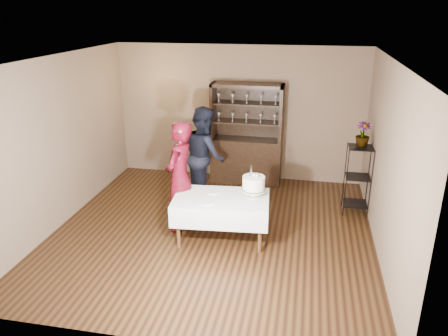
{
  "coord_description": "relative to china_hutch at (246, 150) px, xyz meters",
  "views": [
    {
      "loc": [
        1.37,
        -6.04,
        3.41
      ],
      "look_at": [
        0.16,
        0.1,
        1.06
      ],
      "focal_mm": 35.0,
      "sensor_mm": 36.0,
      "label": 1
    }
  ],
  "objects": [
    {
      "name": "plant_etagere",
      "position": [
        2.08,
        -1.05,
        -0.01
      ],
      "size": [
        0.42,
        0.42,
        1.2
      ],
      "color": "black",
      "rests_on": "floor"
    },
    {
      "name": "plate_near",
      "position": [
        -0.19,
        -2.69,
        0.05
      ],
      "size": [
        0.21,
        0.21,
        0.01
      ],
      "primitive_type": "cylinder",
      "rotation": [
        0.0,
        0.0,
        -0.07
      ],
      "color": "white",
      "rests_on": "cake_table"
    },
    {
      "name": "ceiling",
      "position": [
        -0.2,
        -2.25,
        2.04
      ],
      "size": [
        5.0,
        5.0,
        0.0
      ],
      "primitive_type": "plane",
      "rotation": [
        3.14,
        0.0,
        0.0
      ],
      "color": "silver",
      "rests_on": "back_wall"
    },
    {
      "name": "floor",
      "position": [
        -0.2,
        -2.25,
        -0.66
      ],
      "size": [
        5.0,
        5.0,
        0.0
      ],
      "primitive_type": "plane",
      "color": "black",
      "rests_on": "ground"
    },
    {
      "name": "back_wall",
      "position": [
        -0.2,
        0.25,
        0.69
      ],
      "size": [
        5.0,
        0.02,
        2.7
      ],
      "primitive_type": "cube",
      "color": "brown",
      "rests_on": "floor"
    },
    {
      "name": "man",
      "position": [
        -0.59,
        -1.13,
        0.22
      ],
      "size": [
        1.01,
        1.08,
        1.77
      ],
      "primitive_type": "imported",
      "rotation": [
        0.0,
        0.0,
        2.09
      ],
      "color": "black",
      "rests_on": "floor"
    },
    {
      "name": "china_hutch",
      "position": [
        0.0,
        0.0,
        0.0
      ],
      "size": [
        1.4,
        0.48,
        2.0
      ],
      "color": "black",
      "rests_on": "floor"
    },
    {
      "name": "cake",
      "position": [
        0.45,
        -2.35,
        0.25
      ],
      "size": [
        0.43,
        0.43,
        0.51
      ],
      "rotation": [
        0.0,
        0.0,
        0.37
      ],
      "color": "white",
      "rests_on": "cake_table"
    },
    {
      "name": "potted_plant",
      "position": [
        2.09,
        -1.0,
        0.73
      ],
      "size": [
        0.27,
        0.27,
        0.41
      ],
      "primitive_type": "imported",
      "rotation": [
        0.0,
        0.0,
        0.17
      ],
      "color": "#456E34",
      "rests_on": "plant_etagere"
    },
    {
      "name": "woman",
      "position": [
        -0.73,
        -2.21,
        0.22
      ],
      "size": [
        0.53,
        0.71,
        1.78
      ],
      "primitive_type": "imported",
      "rotation": [
        0.0,
        0.0,
        -1.73
      ],
      "color": "#35040C",
      "rests_on": "floor"
    },
    {
      "name": "plate_far",
      "position": [
        -0.16,
        -2.31,
        0.05
      ],
      "size": [
        0.24,
        0.24,
        0.01
      ],
      "primitive_type": "cylinder",
      "rotation": [
        0.0,
        0.0,
        -0.31
      ],
      "color": "white",
      "rests_on": "cake_table"
    },
    {
      "name": "cake_table",
      "position": [
        -0.02,
        -2.46,
        -0.12
      ],
      "size": [
        1.49,
        0.99,
        0.71
      ],
      "rotation": [
        0.0,
        0.0,
        0.08
      ],
      "color": "silver",
      "rests_on": "floor"
    },
    {
      "name": "wall_left",
      "position": [
        -2.7,
        -2.25,
        0.69
      ],
      "size": [
        0.02,
        5.0,
        2.7
      ],
      "primitive_type": "cube",
      "color": "brown",
      "rests_on": "floor"
    },
    {
      "name": "wall_right",
      "position": [
        2.3,
        -2.25,
        0.69
      ],
      "size": [
        0.02,
        5.0,
        2.7
      ],
      "primitive_type": "cube",
      "color": "brown",
      "rests_on": "floor"
    }
  ]
}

